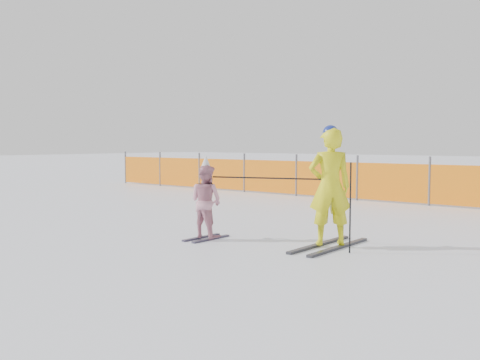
% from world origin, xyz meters
% --- Properties ---
extents(ground, '(120.00, 120.00, 0.00)m').
position_xyz_m(ground, '(0.00, 0.00, 0.00)').
color(ground, white).
rests_on(ground, ground).
extents(adult, '(0.77, 1.72, 1.86)m').
position_xyz_m(adult, '(1.34, 1.02, 0.93)').
color(adult, black).
rests_on(adult, ground).
extents(child, '(0.60, 0.85, 1.39)m').
position_xyz_m(child, '(-0.59, 0.34, 0.64)').
color(child, black).
rests_on(child, ground).
extents(ski_poles, '(2.28, 0.62, 1.32)m').
position_xyz_m(ski_poles, '(0.97, 0.74, 0.88)').
color(ski_poles, black).
rests_on(ski_poles, ground).
extents(safety_fence, '(14.75, 0.06, 1.25)m').
position_xyz_m(safety_fence, '(-4.07, 7.37, 0.56)').
color(safety_fence, '#595960').
rests_on(safety_fence, ground).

